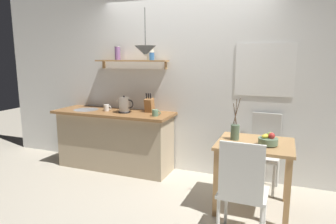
% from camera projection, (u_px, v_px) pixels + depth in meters
% --- Properties ---
extents(ground_plane, '(14.00, 14.00, 0.00)m').
position_uv_depth(ground_plane, '(168.00, 185.00, 3.99)').
color(ground_plane, '#BCB29E').
extents(back_wall, '(6.80, 0.11, 2.70)m').
position_uv_depth(back_wall, '(198.00, 81.00, 4.26)').
color(back_wall, white).
rests_on(back_wall, ground_plane).
extents(kitchen_counter, '(1.83, 0.63, 0.89)m').
position_uv_depth(kitchen_counter, '(115.00, 139.00, 4.56)').
color(kitchen_counter, tan).
rests_on(kitchen_counter, ground_plane).
extents(wall_shelf, '(1.15, 0.20, 0.34)m').
position_uv_depth(wall_shelf, '(136.00, 57.00, 4.38)').
color(wall_shelf, tan).
extents(dining_table, '(0.80, 0.73, 0.77)m').
position_uv_depth(dining_table, '(255.00, 155.00, 3.28)').
color(dining_table, tan).
rests_on(dining_table, ground_plane).
extents(dining_chair_near, '(0.45, 0.42, 0.98)m').
position_uv_depth(dining_chair_near, '(242.00, 187.00, 2.67)').
color(dining_chair_near, white).
rests_on(dining_chair_near, ground_plane).
extents(dining_chair_far, '(0.46, 0.45, 0.97)m').
position_uv_depth(dining_chair_far, '(264.00, 148.00, 3.86)').
color(dining_chair_far, silver).
rests_on(dining_chair_far, ground_plane).
extents(fruit_bowl, '(0.20, 0.20, 0.14)m').
position_uv_depth(fruit_bowl, '(268.00, 140.00, 3.14)').
color(fruit_bowl, slate).
rests_on(fruit_bowl, dining_table).
extents(twig_vase, '(0.10, 0.10, 0.48)m').
position_uv_depth(twig_vase, '(235.00, 132.00, 3.35)').
color(twig_vase, '#567056').
rests_on(twig_vase, dining_table).
extents(electric_kettle, '(0.26, 0.17, 0.25)m').
position_uv_depth(electric_kettle, '(124.00, 105.00, 4.34)').
color(electric_kettle, black).
rests_on(electric_kettle, kitchen_counter).
extents(knife_block, '(0.11, 0.15, 0.29)m').
position_uv_depth(knife_block, '(149.00, 105.00, 4.37)').
color(knife_block, '#9E6B3D').
rests_on(knife_block, kitchen_counter).
extents(coffee_mug_by_sink, '(0.12, 0.08, 0.10)m').
position_uv_depth(coffee_mug_by_sink, '(107.00, 108.00, 4.49)').
color(coffee_mug_by_sink, white).
rests_on(coffee_mug_by_sink, kitchen_counter).
extents(coffee_mug_spare, '(0.13, 0.09, 0.09)m').
position_uv_depth(coffee_mug_spare, '(155.00, 113.00, 4.10)').
color(coffee_mug_spare, slate).
rests_on(coffee_mug_spare, kitchen_counter).
extents(pendant_lamp, '(0.29, 0.29, 0.62)m').
position_uv_depth(pendant_lamp, '(145.00, 51.00, 3.97)').
color(pendant_lamp, black).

